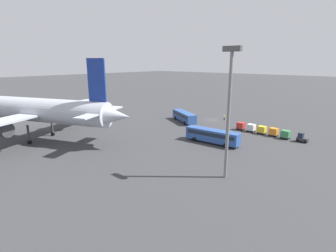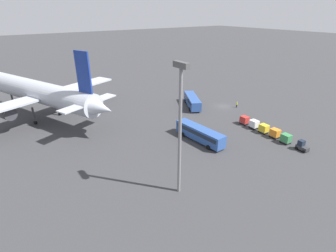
# 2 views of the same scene
# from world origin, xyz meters

# --- Properties ---
(ground_plane) EXTENTS (600.00, 600.00, 0.00)m
(ground_plane) POSITION_xyz_m (0.00, 0.00, 0.00)
(ground_plane) COLOR #38383A
(airplane) EXTENTS (48.66, 41.86, 18.85)m
(airplane) POSITION_xyz_m (20.54, 45.86, 7.09)
(airplane) COLOR #B2B7C1
(airplane) RESTS_ON ground
(shuttle_bus_near) EXTENTS (11.96, 8.24, 3.04)m
(shuttle_bus_near) POSITION_xyz_m (5.36, 7.72, 1.83)
(shuttle_bus_near) COLOR #2D5199
(shuttle_bus_near) RESTS_ON ground
(shuttle_bus_far) EXTENTS (12.83, 3.66, 3.16)m
(shuttle_bus_far) POSITION_xyz_m (-12.85, 20.79, 1.90)
(shuttle_bus_far) COLOR #2D5199
(shuttle_bus_far) RESTS_ON ground
(baggage_tug) EXTENTS (2.49, 1.79, 2.10)m
(baggage_tug) POSITION_xyz_m (-28.03, 6.32, 0.94)
(baggage_tug) COLOR #333338
(baggage_tug) RESTS_ON ground
(worker_person) EXTENTS (0.38, 0.38, 1.74)m
(worker_person) POSITION_xyz_m (-2.89, -2.41, 0.87)
(worker_person) COLOR #1E1E2D
(worker_person) RESTS_ON ground
(cargo_cart_green) EXTENTS (2.08, 1.78, 2.06)m
(cargo_cart_green) POSITION_xyz_m (-24.33, 6.25, 1.19)
(cargo_cart_green) COLOR #38383D
(cargo_cart_green) RESTS_ON ground
(cargo_cart_orange) EXTENTS (2.08, 1.78, 2.06)m
(cargo_cart_orange) POSITION_xyz_m (-21.35, 5.85, 1.19)
(cargo_cart_orange) COLOR #38383D
(cargo_cart_orange) RESTS_ON ground
(cargo_cart_yellow) EXTENTS (2.08, 1.78, 2.06)m
(cargo_cart_yellow) POSITION_xyz_m (-18.37, 5.81, 1.19)
(cargo_cart_yellow) COLOR #38383D
(cargo_cart_yellow) RESTS_ON ground
(cargo_cart_white) EXTENTS (2.08, 1.78, 2.06)m
(cargo_cart_white) POSITION_xyz_m (-15.38, 5.58, 1.19)
(cargo_cart_white) COLOR #38383D
(cargo_cart_white) RESTS_ON ground
(cargo_cart_red) EXTENTS (2.08, 1.78, 2.06)m
(cargo_cart_red) POSITION_xyz_m (-12.40, 5.49, 1.19)
(cargo_cart_red) COLOR #38383D
(cargo_cart_red) RESTS_ON ground
(light_pole) EXTENTS (2.80, 0.70, 20.39)m
(light_pole) POSITION_xyz_m (-24.15, 35.02, 12.27)
(light_pole) COLOR slate
(light_pole) RESTS_ON ground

